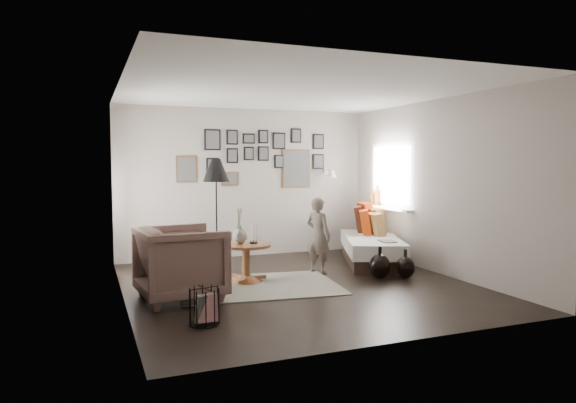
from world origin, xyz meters
name	(u,v)px	position (x,y,z in m)	size (l,w,h in m)	color
ground	(298,285)	(0.00, 0.00, 0.00)	(4.80, 4.80, 0.00)	black
wall_back	(246,183)	(0.00, 2.40, 1.30)	(4.50, 4.50, 0.00)	#9F958B
wall_front	(401,202)	(0.00, -2.40, 1.30)	(4.50, 4.50, 0.00)	#9F958B
wall_left	(122,193)	(-2.25, 0.00, 1.30)	(4.80, 4.80, 0.00)	#9F958B
wall_right	(437,186)	(2.25, 0.00, 1.30)	(4.80, 4.80, 0.00)	#9F958B
ceiling	(298,91)	(0.00, 0.00, 2.60)	(4.80, 4.80, 0.00)	white
door_left	(118,206)	(-2.23, 1.20, 1.05)	(0.00, 2.14, 2.14)	white
window_right	(384,204)	(2.18, 1.34, 0.93)	(0.15, 1.32, 1.30)	white
gallery_wall	(262,158)	(0.29, 2.38, 1.74)	(2.74, 0.03, 1.08)	brown
wall_sconce	(331,173)	(1.55, 2.13, 1.46)	(0.18, 0.36, 0.16)	white
rug	(258,286)	(-0.53, 0.12, 0.01)	(2.11, 1.48, 0.01)	beige
pedestal_table	(246,264)	(-0.61, 0.42, 0.25)	(0.69, 0.69, 0.54)	brown
vase	(240,233)	(-0.69, 0.44, 0.69)	(0.20, 0.20, 0.49)	black
candles	(254,234)	(-0.50, 0.42, 0.66)	(0.12, 0.12, 0.25)	black
daybed	(369,244)	(1.71, 1.05, 0.30)	(1.51, 2.11, 0.96)	black
magazine_on_daybed	(387,241)	(1.66, 0.41, 0.45)	(0.22, 0.29, 0.02)	black
armchair	(181,263)	(-1.60, -0.15, 0.45)	(0.95, 0.98, 0.89)	brown
armchair_cushion	(183,259)	(-1.57, -0.10, 0.48)	(0.40, 0.40, 0.10)	beige
floor_lamp	(216,175)	(-0.82, 1.23, 1.48)	(0.40, 0.40, 1.71)	black
magazine_basket	(205,306)	(-1.55, -1.22, 0.19)	(0.36, 0.36, 0.38)	black
demijohn_large	(380,266)	(1.23, -0.07, 0.18)	(0.31, 0.31, 0.46)	black
demijohn_small	(405,267)	(1.58, -0.19, 0.16)	(0.27, 0.27, 0.42)	black
child	(318,235)	(0.57, 0.59, 0.57)	(0.42, 0.27, 1.14)	#5C5249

